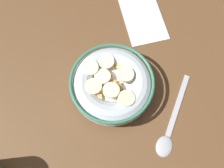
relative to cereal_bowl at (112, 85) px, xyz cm
name	(u,v)px	position (x,y,z in cm)	size (l,w,h in cm)	color
ground_plane	(112,91)	(0.02, 0.01, -3.52)	(103.88, 103.88, 2.00)	brown
cereal_bowl	(112,85)	(0.00, 0.00, 0.00)	(15.61, 15.61, 5.01)	#B2BCC6
spoon	(169,132)	(10.85, 8.05, -2.19)	(14.67, 11.71, 0.80)	#A5A5AD
folded_napkin	(142,16)	(-14.66, 10.82, -2.37)	(13.81, 8.28, 0.30)	silver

